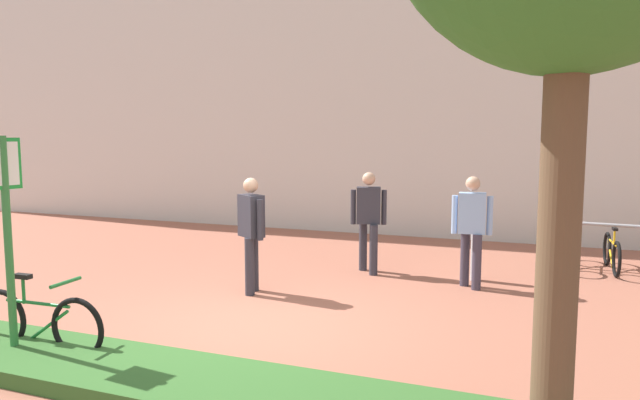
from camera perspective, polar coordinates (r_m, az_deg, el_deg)
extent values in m
plane|color=#9E5B47|center=(7.35, -6.31, -12.10)|extent=(60.00, 60.00, 0.00)
cube|color=silver|center=(14.30, 7.90, 17.09)|extent=(28.00, 1.20, 10.00)
cube|color=#336028|center=(5.50, -10.97, -17.84)|extent=(7.00, 1.10, 0.16)
cylinder|color=brown|center=(4.19, 22.58, -4.74)|extent=(0.28, 0.28, 3.10)
cylinder|color=#2D7238|center=(6.67, -28.53, -4.42)|extent=(0.08, 0.08, 2.33)
cube|color=#198C33|center=(6.58, -28.93, 3.18)|extent=(0.09, 0.36, 0.52)
cube|color=white|center=(6.58, -28.93, 3.18)|extent=(0.08, 0.30, 0.44)
torus|color=black|center=(7.32, -29.04, -10.25)|extent=(0.66, 0.09, 0.66)
torus|color=black|center=(6.63, -22.96, -11.66)|extent=(0.66, 0.09, 0.66)
cylinder|color=#1E7233|center=(6.90, -26.25, -9.19)|extent=(0.84, 0.07, 0.04)
cylinder|color=#1E7233|center=(6.91, -25.54, -11.34)|extent=(0.61, 0.06, 0.44)
cylinder|color=#1E7233|center=(7.00, -27.37, -8.02)|extent=(0.04, 0.04, 0.28)
cube|color=black|center=(6.97, -27.44, -6.74)|extent=(0.20, 0.09, 0.05)
cylinder|color=#1E7233|center=(6.58, -23.94, -7.49)|extent=(0.06, 0.42, 0.04)
cylinder|color=#99999E|center=(11.17, 22.25, -4.04)|extent=(0.06, 0.06, 0.80)
torus|color=black|center=(10.67, 23.68, -5.09)|extent=(0.12, 0.61, 0.61)
torus|color=black|center=(11.60, 23.93, -4.22)|extent=(0.12, 0.61, 0.61)
cylinder|color=black|center=(11.10, 23.85, -3.61)|extent=(0.11, 0.77, 0.03)
cylinder|color=black|center=(11.23, 23.82, -4.71)|extent=(0.09, 0.56, 0.40)
cylinder|color=black|center=(10.92, 23.83, -3.18)|extent=(0.03, 0.03, 0.26)
cube|color=black|center=(10.89, 23.87, -2.42)|extent=(0.09, 0.19, 0.05)
cylinder|color=black|center=(11.42, 24.00, -2.14)|extent=(0.39, 0.07, 0.04)
torus|color=black|center=(10.69, 27.38, -5.25)|extent=(0.09, 0.61, 0.61)
torus|color=black|center=(11.60, 26.62, -4.34)|extent=(0.09, 0.61, 0.61)
cylinder|color=gold|center=(11.11, 27.04, -3.75)|extent=(0.07, 0.77, 0.03)
cylinder|color=gold|center=(11.24, 26.90, -4.84)|extent=(0.06, 0.56, 0.40)
cylinder|color=gold|center=(10.93, 27.21, -3.33)|extent=(0.03, 0.03, 0.26)
cube|color=black|center=(10.91, 27.25, -2.57)|extent=(0.08, 0.19, 0.05)
cylinder|color=gold|center=(11.43, 26.82, -2.27)|extent=(0.39, 0.06, 0.04)
cylinder|color=#ADADB2|center=(9.62, 15.22, -5.10)|extent=(0.16, 0.16, 0.90)
cylinder|color=#2D2D38|center=(8.50, -7.00, -6.59)|extent=(0.14, 0.14, 0.85)
cylinder|color=#2D2D38|center=(8.73, -6.59, -6.23)|extent=(0.14, 0.14, 0.85)
cube|color=#2D2D38|center=(8.49, -6.86, -1.56)|extent=(0.47, 0.42, 0.62)
cylinder|color=#2D2D38|center=(8.27, -5.97, -1.98)|extent=(0.09, 0.09, 0.59)
cylinder|color=#2D2D38|center=(8.72, -7.69, -1.57)|extent=(0.09, 0.09, 0.59)
sphere|color=tan|center=(8.44, -6.90, 1.47)|extent=(0.22, 0.22, 0.22)
cylinder|color=#2D2D38|center=(9.69, 5.34, -4.97)|extent=(0.14, 0.14, 0.85)
cylinder|color=#2D2D38|center=(10.02, 4.30, -4.58)|extent=(0.14, 0.14, 0.85)
cube|color=#2D2D38|center=(9.74, 4.85, -0.53)|extent=(0.45, 0.34, 0.62)
cylinder|color=#2D2D38|center=(9.74, 6.38, -0.72)|extent=(0.09, 0.09, 0.59)
cylinder|color=#2D2D38|center=(9.74, 3.32, -0.69)|extent=(0.09, 0.09, 0.59)
sphere|color=tan|center=(9.69, 4.87, 2.12)|extent=(0.22, 0.22, 0.22)
cylinder|color=#383342|center=(9.05, 15.30, -5.98)|extent=(0.14, 0.14, 0.85)
cylinder|color=#383342|center=(9.24, 14.20, -5.69)|extent=(0.14, 0.14, 0.85)
cube|color=#8CB2E5|center=(9.02, 14.88, -1.26)|extent=(0.42, 0.27, 0.62)
cylinder|color=#8CB2E5|center=(9.03, 16.52, -1.51)|extent=(0.09, 0.09, 0.59)
cylinder|color=#8CB2E5|center=(9.03, 13.22, -1.41)|extent=(0.09, 0.09, 0.59)
sphere|color=tan|center=(8.97, 14.96, 1.59)|extent=(0.22, 0.22, 0.22)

